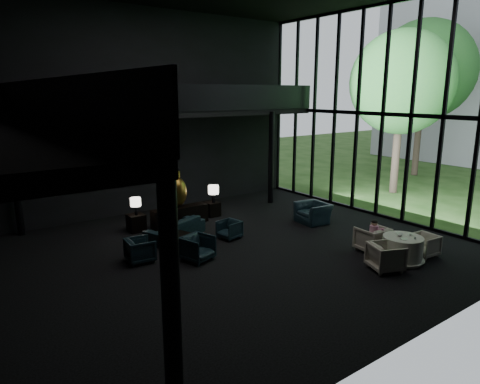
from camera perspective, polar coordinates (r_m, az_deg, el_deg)
floor at (r=13.32m, az=-0.75°, el=-8.01°), size 14.00×12.00×0.02m
wall_back at (r=17.68m, az=-12.29°, el=10.26°), size 14.00×0.04×8.00m
wall_front at (r=8.32m, az=23.99°, el=6.41°), size 14.00×0.04×8.00m
curtain_wall at (r=17.40m, az=18.52°, el=9.84°), size 0.20×12.00×8.00m
mezzanine_back at (r=17.22m, az=-7.83°, el=10.36°), size 12.00×2.00×0.25m
railing_left at (r=10.37m, az=-24.44°, el=10.84°), size 0.06×12.00×1.00m
railing_back at (r=16.33m, az=-6.18°, el=12.36°), size 12.00×0.06×1.00m
column_sw at (r=5.69m, az=-9.06°, el=-16.71°), size 0.24×0.24×4.00m
column_nw at (r=16.23m, az=-27.81°, el=1.67°), size 0.24×0.24×4.00m
column_ne at (r=18.74m, az=4.16°, el=4.52°), size 0.24×0.24×4.00m
tree_near at (r=21.85m, az=20.79°, el=13.47°), size 4.80×4.80×7.65m
tree_far at (r=27.17m, az=23.33°, el=14.64°), size 5.60×5.60×8.80m
console at (r=16.00m, az=-8.02°, el=-3.18°), size 2.16×0.49×0.69m
bronze_urn at (r=15.88m, az=-8.35°, el=0.08°), size 0.71×0.71×1.32m
side_table_left at (r=15.59m, az=-13.66°, el=-4.01°), size 0.55×0.55×0.61m
table_lamp_left at (r=15.35m, az=-13.75°, el=-1.39°), size 0.37×0.37×0.62m
side_table_right at (r=17.02m, az=-3.72°, el=-2.28°), size 0.51×0.51×0.57m
table_lamp_right at (r=16.74m, az=-3.56°, el=0.21°), size 0.41×0.41×0.69m
sofa at (r=14.62m, az=-8.65°, el=-4.32°), size 2.41×1.42×0.91m
lounge_armchair_west at (r=12.81m, az=-13.17°, el=-7.43°), size 0.76×0.80×0.76m
lounge_armchair_east at (r=14.42m, az=-1.44°, el=-5.06°), size 0.64×0.67×0.60m
lounge_armchair_south at (r=12.62m, az=-5.69°, el=-7.20°), size 1.04×1.01×0.87m
window_armchair at (r=16.30m, az=9.74°, el=-2.18°), size 0.94×1.33×1.10m
coffee_table at (r=13.76m, az=-8.17°, el=-6.55°), size 1.17×1.17×0.40m
dining_table at (r=13.38m, az=20.80°, el=-7.32°), size 1.29×1.29×0.75m
dining_chair_north at (r=13.84m, az=17.23°, el=-5.68°), size 0.99×0.93×0.96m
dining_chair_east at (r=14.05m, az=23.29°, el=-6.46°), size 0.70×0.73×0.70m
dining_chair_west at (r=12.56m, az=18.88°, el=-7.85°), size 1.12×1.15×0.92m
child at (r=13.76m, az=17.44°, el=-4.70°), size 0.27×0.27×0.57m
plate_a at (r=13.04m, az=21.00°, el=-5.87°), size 0.23×0.23×0.01m
plate_b at (r=13.49m, az=20.47°, el=-5.18°), size 0.27×0.27×0.01m
saucer at (r=13.43m, az=21.74°, el=-5.39°), size 0.17×0.17×0.01m
coffee_cup at (r=13.40m, az=21.80°, el=-5.27°), size 0.10×0.10×0.06m
cereal_bowl at (r=13.24m, az=20.51°, el=-5.40°), size 0.15×0.15×0.07m
cream_pot at (r=13.15m, az=22.30°, el=-5.70°), size 0.07×0.07×0.07m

